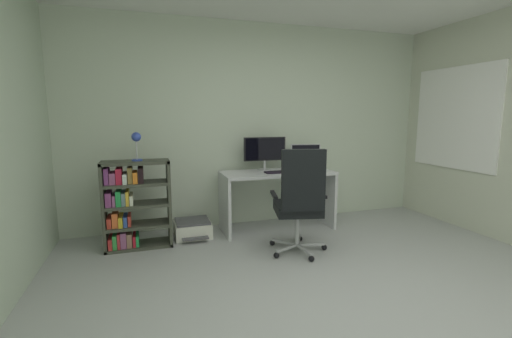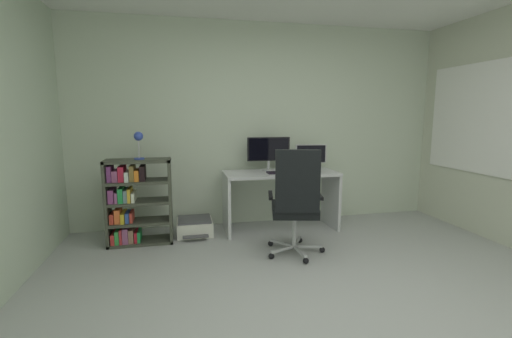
{
  "view_description": "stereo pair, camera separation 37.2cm",
  "coord_description": "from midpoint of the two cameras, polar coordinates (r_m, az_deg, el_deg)",
  "views": [
    {
      "loc": [
        -1.43,
        -2.07,
        1.44
      ],
      "look_at": [
        -0.23,
        1.68,
        0.83
      ],
      "focal_mm": 24.61,
      "sensor_mm": 36.0,
      "label": 1
    },
    {
      "loc": [
        -1.07,
        -2.16,
        1.44
      ],
      "look_at": [
        -0.23,
        1.68,
        0.83
      ],
      "focal_mm": 24.61,
      "sensor_mm": 36.0,
      "label": 2
    }
  ],
  "objects": [
    {
      "name": "ground_plane",
      "position": [
        2.86,
        16.98,
        -22.2
      ],
      "size": [
        4.86,
        4.73,
        0.02
      ],
      "primitive_type": "cube",
      "color": "#ACB0AD",
      "rests_on": "ground"
    },
    {
      "name": "wall_back",
      "position": [
        4.7,
        3.16,
        7.11
      ],
      "size": [
        4.86,
        0.1,
        2.61
      ],
      "primitive_type": "cube",
      "color": "beige",
      "rests_on": "ground"
    },
    {
      "name": "window_pane",
      "position": [
        5.16,
        33.36,
        6.91
      ],
      "size": [
        0.01,
        1.18,
        1.22
      ],
      "primitive_type": "cube",
      "color": "white"
    },
    {
      "name": "window_frame",
      "position": [
        5.16,
        33.31,
        6.91
      ],
      "size": [
        0.02,
        1.26,
        1.3
      ],
      "primitive_type": "cube",
      "color": "white"
    },
    {
      "name": "desk",
      "position": [
        4.42,
        6.41,
        -3.03
      ],
      "size": [
        1.4,
        0.58,
        0.74
      ],
      "color": "silver",
      "rests_on": "ground"
    },
    {
      "name": "monitor_main",
      "position": [
        4.46,
        4.44,
        3.03
      ],
      "size": [
        0.54,
        0.18,
        0.42
      ],
      "color": "#B2B5B7",
      "rests_on": "desk"
    },
    {
      "name": "monitor_secondary",
      "position": [
        4.66,
        11.17,
        2.21
      ],
      "size": [
        0.4,
        0.18,
        0.32
      ],
      "color": "#B2B5B7",
      "rests_on": "desk"
    },
    {
      "name": "keyboard",
      "position": [
        4.28,
        6.59,
        -0.56
      ],
      "size": [
        0.34,
        0.14,
        0.02
      ],
      "primitive_type": "cube",
      "rotation": [
        0.0,
        0.0,
        0.03
      ],
      "color": "black",
      "rests_on": "desk"
    },
    {
      "name": "computer_mouse",
      "position": [
        4.37,
        10.0,
        -0.35
      ],
      "size": [
        0.08,
        0.11,
        0.03
      ],
      "primitive_type": "cube",
      "rotation": [
        0.0,
        0.0,
        0.22
      ],
      "color": "black",
      "rests_on": "desk"
    },
    {
      "name": "office_chair",
      "position": [
        3.57,
        9.46,
        -5.09
      ],
      "size": [
        0.63,
        0.63,
        1.12
      ],
      "color": "#B7BABC",
      "rests_on": "ground"
    },
    {
      "name": "bookshelf",
      "position": [
        4.1,
        -16.88,
        -5.18
      ],
      "size": [
        0.71,
        0.3,
        0.96
      ],
      "color": "#3E4235",
      "rests_on": "ground"
    },
    {
      "name": "desk_lamp",
      "position": [
        3.99,
        -16.04,
        4.51
      ],
      "size": [
        0.11,
        0.11,
        0.3
      ],
      "color": "#3149AE",
      "rests_on": "bookshelf"
    },
    {
      "name": "printer",
      "position": [
        4.35,
        -7.51,
        -9.28
      ],
      "size": [
        0.42,
        0.48,
        0.2
      ],
      "color": "white",
      "rests_on": "ground"
    }
  ]
}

